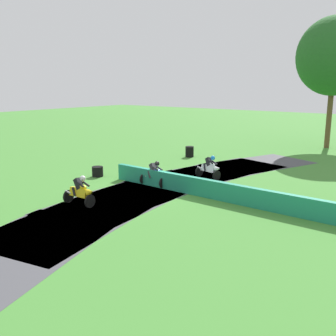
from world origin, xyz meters
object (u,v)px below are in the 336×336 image
(motorcycle_lead_white, at_px, (210,168))
(motorcycle_chase_blue, at_px, (155,174))
(tire_stack_near, at_px, (190,152))
(motorcycle_trailing_yellow, at_px, (81,191))
(tire_stack_mid_a, at_px, (98,172))

(motorcycle_lead_white, distance_m, motorcycle_chase_blue, 3.62)
(motorcycle_lead_white, distance_m, tire_stack_near, 6.88)
(motorcycle_lead_white, bearing_deg, motorcycle_chase_blue, -114.17)
(motorcycle_trailing_yellow, height_order, tire_stack_near, motorcycle_trailing_yellow)
(motorcycle_lead_white, height_order, tire_stack_mid_a, motorcycle_lead_white)
(motorcycle_chase_blue, relative_size, tire_stack_mid_a, 2.55)
(motorcycle_chase_blue, bearing_deg, tire_stack_mid_a, -175.18)
(motorcycle_chase_blue, height_order, tire_stack_mid_a, motorcycle_chase_blue)
(motorcycle_lead_white, distance_m, motorcycle_trailing_yellow, 8.24)
(motorcycle_trailing_yellow, bearing_deg, motorcycle_chase_blue, 82.62)
(motorcycle_lead_white, relative_size, tire_stack_near, 2.14)
(motorcycle_lead_white, bearing_deg, tire_stack_mid_a, -147.11)
(motorcycle_chase_blue, distance_m, tire_stack_mid_a, 4.19)
(motorcycle_trailing_yellow, relative_size, tire_stack_mid_a, 2.53)
(motorcycle_lead_white, bearing_deg, tire_stack_near, 133.86)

